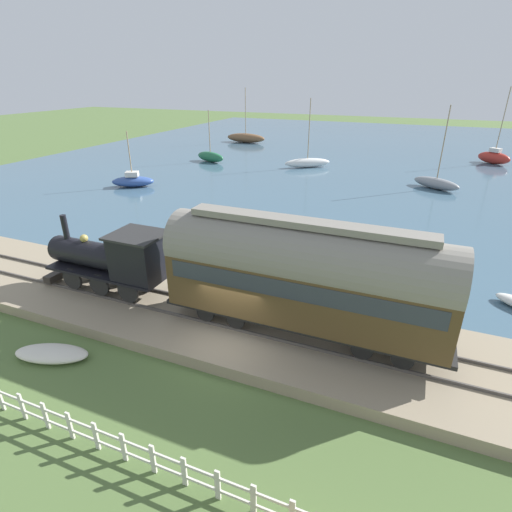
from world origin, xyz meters
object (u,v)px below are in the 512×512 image
Objects in this scene: sailboat_gray at (436,183)px; sailboat_red at (494,157)px; steam_locomotive at (114,257)px; rowboat_mid_harbor at (164,244)px; sailboat_brown at (246,138)px; sailboat_white at (307,162)px; passenger_coach at (304,274)px; sailboat_green at (210,157)px; beached_dinghy at (52,354)px; sailboat_blue at (133,181)px; rowboat_near_shore at (217,254)px; rowboat_far_out at (406,295)px.

sailboat_gray is 16.39m from sailboat_red.
steam_locomotive is 2.38× the size of rowboat_mid_harbor.
sailboat_brown is at bearing 16.95° from steam_locomotive.
sailboat_white is at bearing 0.25° from steam_locomotive.
sailboat_brown reaches higher than passenger_coach.
sailboat_white reaches higher than sailboat_gray.
sailboat_brown is at bearing -16.75° from rowboat_mid_harbor.
sailboat_white is 11.88m from sailboat_green.
steam_locomotive is at bearing -175.08° from sailboat_gray.
sailboat_gray is at bearing -167.82° from sailboat_red.
sailboat_green is 37.23m from beached_dinghy.
sailboat_brown is 29.09m from sailboat_blue.
beached_dinghy is (-10.32, 1.53, -0.03)m from rowboat_near_shore.
sailboat_red is at bearing -22.41° from beached_dinghy.
sailboat_blue reaches higher than rowboat_far_out.
sailboat_brown is (46.53, 14.19, -1.55)m from steam_locomotive.
passenger_coach is 5.00× the size of rowboat_near_shore.
sailboat_red is 1.68× the size of sailboat_blue.
sailboat_brown is 48.94m from rowboat_far_out.
rowboat_near_shore is at bearing -17.69° from steam_locomotive.
sailboat_white is at bearing 152.65° from sailboat_red.
passenger_coach is at bearing 149.97° from rowboat_far_out.
rowboat_far_out is (5.35, -12.26, -2.06)m from steam_locomotive.
rowboat_far_out is (-12.11, -25.27, -0.35)m from sailboat_blue.
sailboat_blue is 0.85× the size of sailboat_green.
beached_dinghy is at bearing -175.92° from sailboat_blue.
sailboat_blue reaches higher than steam_locomotive.
rowboat_mid_harbor is (-11.35, -11.24, -0.32)m from sailboat_blue.
sailboat_blue is (-10.14, 26.51, 0.01)m from sailboat_gray.
sailboat_white is at bearing -68.68° from sailboat_blue.
sailboat_white reaches higher than rowboat_far_out.
sailboat_red is at bearing -64.31° from rowboat_mid_harbor.
sailboat_green reaches higher than rowboat_near_shore.
sailboat_blue is 18.83m from rowboat_near_shore.
sailboat_white is at bearing 15.31° from passenger_coach.
sailboat_white is 2.80× the size of rowboat_mid_harbor.
passenger_coach is (0.00, -8.68, 0.84)m from steam_locomotive.
rowboat_near_shore is at bearing 90.16° from rowboat_far_out.
beached_dinghy is at bearing -162.57° from rowboat_near_shore.
sailboat_red is 3.22× the size of rowboat_mid_harbor.
sailboat_blue is 1.86× the size of rowboat_far_out.
beached_dinghy is (-4.32, 8.29, -2.89)m from passenger_coach.
sailboat_white reaches higher than passenger_coach.
passenger_coach is 2.11× the size of sailboat_blue.
steam_locomotive is 21.85m from sailboat_blue.
steam_locomotive is 2.32× the size of rowboat_far_out.
sailboat_red is 3.98× the size of rowboat_near_shore.
steam_locomotive is 48.67m from sailboat_brown.
sailboat_red is 3.14× the size of rowboat_far_out.
sailboat_white is 2.73× the size of rowboat_far_out.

